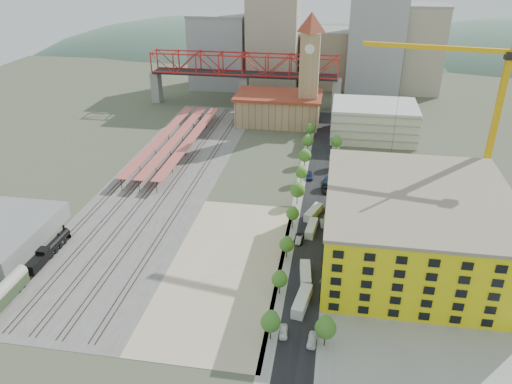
% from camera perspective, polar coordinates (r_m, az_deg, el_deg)
% --- Properties ---
extents(ground, '(400.00, 400.00, 0.00)m').
position_cam_1_polar(ground, '(152.45, 0.59, -1.93)').
color(ground, '#474C38').
rests_on(ground, ground).
extents(ballast_strip, '(36.00, 165.00, 0.06)m').
position_cam_1_polar(ballast_strip, '(175.88, -10.18, 1.72)').
color(ballast_strip, '#605E59').
rests_on(ballast_strip, ground).
extents(dirt_lot, '(28.00, 67.00, 0.06)m').
position_cam_1_polar(dirt_lot, '(126.77, -3.44, -8.51)').
color(dirt_lot, tan).
rests_on(dirt_lot, ground).
extents(street_asphalt, '(12.00, 170.00, 0.06)m').
position_cam_1_polar(street_asphalt, '(164.43, 6.92, 0.13)').
color(street_asphalt, black).
rests_on(street_asphalt, ground).
extents(sidewalk_west, '(3.00, 170.00, 0.04)m').
position_cam_1_polar(sidewalk_west, '(164.67, 5.01, 0.26)').
color(sidewalk_west, gray).
rests_on(sidewalk_west, ground).
extents(sidewalk_east, '(3.00, 170.00, 0.04)m').
position_cam_1_polar(sidewalk_east, '(164.38, 8.83, -0.02)').
color(sidewalk_east, gray).
rests_on(sidewalk_east, ground).
extents(construction_pad, '(50.00, 90.00, 0.06)m').
position_cam_1_polar(construction_pad, '(136.15, 18.43, -7.28)').
color(construction_pad, gray).
rests_on(construction_pad, ground).
extents(rail_tracks, '(26.56, 160.00, 0.18)m').
position_cam_1_polar(rail_tracks, '(176.42, -10.74, 1.79)').
color(rail_tracks, '#382B23').
rests_on(rail_tracks, ground).
extents(platform_canopies, '(16.00, 80.00, 4.12)m').
position_cam_1_polar(platform_canopies, '(199.89, -9.12, 6.14)').
color(platform_canopies, '#BC5F48').
rests_on(platform_canopies, ground).
extents(station_hall, '(38.00, 24.00, 13.10)m').
position_cam_1_polar(station_hall, '(225.75, 2.59, 9.56)').
color(station_hall, tan).
rests_on(station_hall, ground).
extents(clock_tower, '(12.00, 12.00, 52.00)m').
position_cam_1_polar(clock_tower, '(217.22, 6.16, 14.76)').
color(clock_tower, tan).
rests_on(clock_tower, ground).
extents(parking_garage, '(34.00, 26.00, 14.00)m').
position_cam_1_polar(parking_garage, '(213.36, 13.28, 7.94)').
color(parking_garage, silver).
rests_on(parking_garage, ground).
extents(truss_bridge, '(94.00, 9.60, 25.60)m').
position_cam_1_polar(truss_bridge, '(247.58, -1.41, 14.03)').
color(truss_bridge, gray).
rests_on(truss_bridge, ground).
extents(construction_building, '(44.60, 50.60, 18.80)m').
position_cam_1_polar(construction_building, '(130.84, 17.72, -3.79)').
color(construction_building, yellow).
rests_on(construction_building, ground).
extents(warehouse, '(22.00, 32.00, 5.00)m').
position_cam_1_polar(warehouse, '(151.27, -26.98, -4.29)').
color(warehouse, gray).
rests_on(warehouse, ground).
extents(street_trees, '(15.40, 124.40, 8.00)m').
position_cam_1_polar(street_trees, '(155.54, 6.71, -1.51)').
color(street_trees, '#397021').
rests_on(street_trees, ground).
extents(skyline, '(133.00, 46.00, 60.00)m').
position_cam_1_polar(skyline, '(279.46, 6.89, 16.14)').
color(skyline, '#9EA0A3').
rests_on(skyline, ground).
extents(distant_hills, '(647.00, 264.00, 227.00)m').
position_cam_1_polar(distant_hills, '(421.64, 12.20, 4.84)').
color(distant_hills, '#4C6B59').
rests_on(distant_hills, ground).
extents(locomotive, '(2.57, 19.84, 4.96)m').
position_cam_1_polar(locomotive, '(140.29, -22.46, -6.06)').
color(locomotive, black).
rests_on(locomotive, ground).
extents(coach, '(2.85, 16.53, 5.19)m').
position_cam_1_polar(coach, '(126.55, -27.03, -10.41)').
color(coach, '#2A3B20').
rests_on(coach, ground).
extents(tower_crane, '(51.49, 9.92, 55.36)m').
position_cam_1_polar(tower_crane, '(153.14, 24.81, 9.56)').
color(tower_crane, '#E7AA0F').
rests_on(tower_crane, ground).
extents(site_trailer_a, '(4.13, 10.25, 2.73)m').
position_cam_1_polar(site_trailer_a, '(114.10, 5.27, -12.33)').
color(site_trailer_a, silver).
rests_on(site_trailer_a, ground).
extents(site_trailer_b, '(3.43, 9.50, 2.54)m').
position_cam_1_polar(site_trailer_b, '(122.32, 5.67, -9.36)').
color(site_trailer_b, silver).
rests_on(site_trailer_b, ground).
extents(site_trailer_c, '(3.26, 8.99, 2.41)m').
position_cam_1_polar(site_trailer_c, '(140.79, 6.35, -4.16)').
color(site_trailer_c, silver).
rests_on(site_trailer_c, ground).
extents(site_trailer_d, '(5.34, 9.45, 2.51)m').
position_cam_1_polar(site_trailer_d, '(148.74, 6.58, -2.35)').
color(site_trailer_d, silver).
rests_on(site_trailer_d, ground).
extents(car_0, '(2.10, 4.46, 1.47)m').
position_cam_1_polar(car_0, '(107.36, 3.16, -15.65)').
color(car_0, white).
rests_on(car_0, ground).
extents(car_1, '(1.89, 4.56, 1.47)m').
position_cam_1_polar(car_1, '(136.18, 4.91, -5.47)').
color(car_1, '#9A9A9F').
rests_on(car_1, ground).
extents(car_2, '(2.73, 5.40, 1.46)m').
position_cam_1_polar(car_2, '(136.58, 4.93, -5.37)').
color(car_2, black).
rests_on(car_2, ground).
extents(car_3, '(2.80, 5.66, 1.58)m').
position_cam_1_polar(car_3, '(172.79, 6.12, 1.82)').
color(car_3, navy).
rests_on(car_3, ground).
extents(car_4, '(2.24, 4.83, 1.60)m').
position_cam_1_polar(car_4, '(105.94, 6.42, -16.47)').
color(car_4, white).
rests_on(car_4, ground).
extents(car_5, '(2.27, 4.72, 1.49)m').
position_cam_1_polar(car_5, '(144.51, 7.63, -3.58)').
color(car_5, '#97989C').
rests_on(car_5, ground).
extents(car_6, '(3.44, 5.88, 1.54)m').
position_cam_1_polar(car_6, '(163.99, 7.98, 0.27)').
color(car_6, black).
rests_on(car_6, ground).
extents(car_7, '(2.33, 5.10, 1.45)m').
position_cam_1_polar(car_7, '(170.24, 8.07, 1.28)').
color(car_7, navy).
rests_on(car_7, ground).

